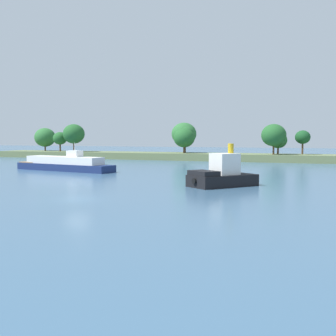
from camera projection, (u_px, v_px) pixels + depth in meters
The scene contains 5 objects.
ground_plane at pixel (78, 199), 42.07m from camera, with size 400.00×400.00×0.00m, color #3D607F.
treeline_island at pixel (156, 147), 115.88m from camera, with size 97.33×11.39×9.77m.
white_riverboat at pixel (64, 164), 77.11m from camera, with size 20.75×7.69×5.02m.
fishing_skiff at pixel (214, 177), 62.57m from camera, with size 4.41×3.33×0.88m.
tugboat at pixel (222, 175), 52.93m from camera, with size 8.28×8.98×5.22m.
Camera 1 is at (22.89, -36.00, 6.11)m, focal length 46.25 mm.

